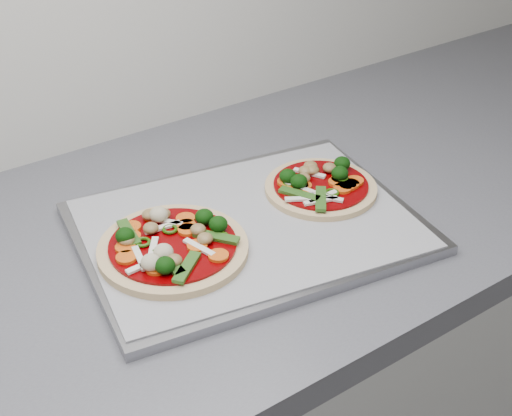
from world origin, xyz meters
TOP-DOWN VIEW (x-y plane):
  - baking_tray at (0.37, 1.26)m, footprint 0.48×0.38m
  - parchment at (0.37, 1.26)m, footprint 0.46×0.37m
  - pizza_left at (0.25, 1.26)m, footprint 0.21×0.21m
  - pizza_right at (0.49, 1.27)m, footprint 0.19×0.19m

SIDE VIEW (x-z plane):
  - baking_tray at x=0.37m, z-range 0.90..0.91m
  - parchment at x=0.37m, z-range 0.91..0.92m
  - pizza_right at x=0.49m, z-range 0.91..0.94m
  - pizza_left at x=0.25m, z-range 0.91..0.94m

